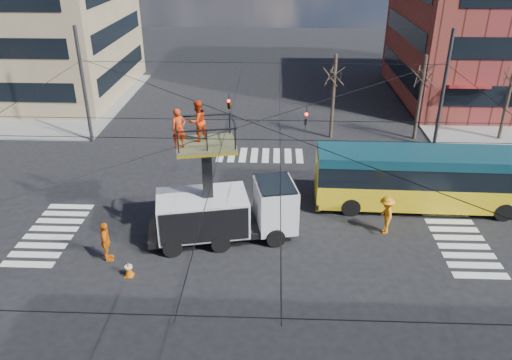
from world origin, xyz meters
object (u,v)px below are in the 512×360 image
at_px(traffic_cone, 129,269).
at_px(city_bus, 430,178).
at_px(flagger, 386,215).
at_px(utility_truck, 225,198).
at_px(worker_ground, 106,242).

bearing_deg(traffic_cone, city_bus, 24.82).
distance_m(traffic_cone, flagger, 12.33).
bearing_deg(traffic_cone, utility_truck, 39.76).
relative_size(utility_truck, city_bus, 0.61).
height_order(city_bus, traffic_cone, city_bus).
distance_m(city_bus, traffic_cone, 15.92).
bearing_deg(flagger, utility_truck, -85.71).
bearing_deg(utility_truck, worker_ground, -169.67).
bearing_deg(worker_ground, utility_truck, -80.84).
bearing_deg(flagger, city_bus, 133.18).
bearing_deg(traffic_cone, worker_ground, 138.25).
bearing_deg(utility_truck, traffic_cone, -152.26).
height_order(utility_truck, traffic_cone, utility_truck).
relative_size(city_bus, flagger, 6.08).
bearing_deg(worker_ground, traffic_cone, -144.94).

